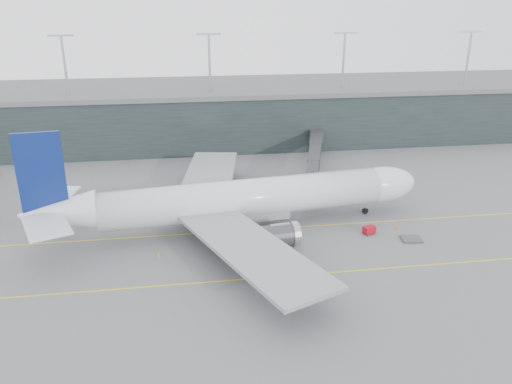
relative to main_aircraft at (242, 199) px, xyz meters
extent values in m
plane|color=slate|center=(-6.79, 2.95, -5.37)|extent=(320.00, 320.00, 0.00)
cube|color=yellow|center=(-6.79, -1.05, -5.36)|extent=(160.00, 0.25, 0.02)
cube|color=yellow|center=(-6.79, -17.05, -5.36)|extent=(160.00, 0.25, 0.02)
cube|color=yellow|center=(-1.79, 22.95, -5.36)|extent=(0.25, 60.00, 0.02)
cube|color=black|center=(-6.79, 60.95, 1.63)|extent=(240.00, 35.00, 14.00)
cube|color=#525457|center=(-6.79, 60.95, 9.23)|extent=(240.00, 36.00, 1.20)
cylinder|color=#9E9EA3|center=(-36.79, 50.95, 16.63)|extent=(0.60, 0.60, 14.00)
cylinder|color=#9E9EA3|center=(-1.79, 50.95, 16.63)|extent=(0.60, 0.60, 14.00)
cylinder|color=#9E9EA3|center=(33.21, 50.95, 16.63)|extent=(0.60, 0.60, 14.00)
cylinder|color=#9E9EA3|center=(68.21, 50.95, 16.63)|extent=(0.60, 0.60, 14.00)
cylinder|color=silver|center=(0.48, 0.06, 0.17)|extent=(48.50, 12.16, 6.48)
ellipsoid|color=silver|center=(25.90, 3.11, 0.17)|extent=(14.28, 8.05, 6.48)
cone|color=silver|center=(-29.09, -3.49, 0.90)|extent=(12.15, 7.54, 6.22)
cube|color=gray|center=(-0.56, -0.07, -2.34)|extent=(17.22, 7.18, 2.09)
cube|color=black|center=(29.84, 3.58, 1.22)|extent=(2.66, 3.39, 0.84)
cube|color=gray|center=(-0.70, -16.40, -0.87)|extent=(20.43, 31.58, 0.57)
cylinder|color=#3C3B40|center=(3.74, -9.55, -2.65)|extent=(7.70, 4.50, 3.66)
cube|color=gray|center=(-4.56, 15.77, -0.87)|extent=(14.11, 31.42, 0.57)
cylinder|color=#3C3B40|center=(1.37, 10.16, -2.65)|extent=(7.70, 4.50, 3.66)
cube|color=navy|center=(-30.65, -3.67, 7.49)|extent=(6.81, 1.33, 12.54)
cube|color=silver|center=(-29.44, -9.32, 1.43)|extent=(8.83, 10.87, 0.37)
cube|color=silver|center=(-30.81, 2.09, 1.43)|extent=(7.02, 10.13, 0.37)
cylinder|color=black|center=(23.31, 2.79, -4.79)|extent=(1.19, 0.55, 1.15)
cylinder|color=#9E9EA3|center=(23.31, 2.79, -4.01)|extent=(0.31, 0.31, 2.72)
cylinder|color=black|center=(-3.07, -5.42, -4.69)|extent=(1.41, 0.68, 1.36)
cylinder|color=black|center=(-4.27, 4.54, -4.69)|extent=(1.41, 0.68, 1.36)
cube|color=#2A2B2F|center=(13.22, 4.58, -0.62)|extent=(3.89, 4.15, 2.66)
cube|color=#2A2B2F|center=(15.47, 12.13, -0.62)|extent=(5.81, 12.51, 2.37)
cube|color=#2A2B2F|center=(19.00, 23.96, -0.62)|extent=(6.03, 12.58, 2.47)
cube|color=#2A2B2F|center=(22.53, 35.79, -0.62)|extent=(6.26, 12.64, 2.56)
cylinder|color=#9E9EA3|center=(15.66, 12.77, -3.56)|extent=(0.47, 0.47, 3.61)
cube|color=#3C3B40|center=(15.66, 12.77, -5.03)|extent=(2.23, 1.91, 0.66)
cylinder|color=#2A2B2F|center=(13.22, 43.45, -0.62)|extent=(3.80, 3.80, 2.85)
cylinder|color=#2A2B2F|center=(13.22, 43.45, -3.66)|extent=(1.71, 1.71, 3.42)
cube|color=#A30B15|center=(20.97, -5.48, -4.59)|extent=(2.31, 1.88, 1.18)
cylinder|color=black|center=(20.45, -6.16, -5.18)|extent=(0.39, 0.25, 0.36)
cylinder|color=black|center=(21.81, -5.66, -5.18)|extent=(0.39, 0.25, 0.36)
cylinder|color=black|center=(20.14, -5.31, -5.18)|extent=(0.39, 0.25, 0.36)
cylinder|color=black|center=(21.50, -4.81, -5.18)|extent=(0.39, 0.25, 0.36)
cube|color=#3E3E43|center=(27.07, -8.79, -5.17)|extent=(3.52, 2.96, 0.32)
cube|color=#3C3B40|center=(-11.91, 12.63, -5.21)|extent=(2.49, 2.21, 0.21)
cube|color=#9FA4AB|center=(-11.91, 12.63, -4.27)|extent=(2.06, 1.99, 1.57)
cube|color=navy|center=(-11.91, 12.63, -3.45)|extent=(2.13, 2.06, 0.08)
cube|color=#3C3B40|center=(-10.57, 14.43, -5.22)|extent=(2.28, 1.97, 0.20)
cube|color=silver|center=(-10.57, 14.43, -4.31)|extent=(1.87, 1.79, 1.50)
cube|color=navy|center=(-10.57, 14.43, -3.53)|extent=(1.93, 1.85, 0.08)
cube|color=#3C3B40|center=(-6.08, 13.29, -5.19)|extent=(2.65, 2.30, 0.23)
cube|color=silver|center=(-6.08, 13.29, -4.16)|extent=(2.17, 2.09, 1.72)
cube|color=navy|center=(-6.08, 13.29, -3.27)|extent=(2.24, 2.16, 0.09)
cone|color=#D9650C|center=(26.54, -4.34, -4.97)|extent=(0.50, 0.50, 0.79)
cone|color=#E8400C|center=(2.50, -16.23, -4.99)|extent=(0.48, 0.48, 0.76)
cone|color=#DE5A0C|center=(2.30, 13.75, -5.01)|extent=(0.45, 0.45, 0.72)
cone|color=orange|center=(-14.07, -8.21, -5.00)|extent=(0.46, 0.46, 0.73)
camera|label=1|loc=(-9.24, -78.12, 31.58)|focal=35.00mm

